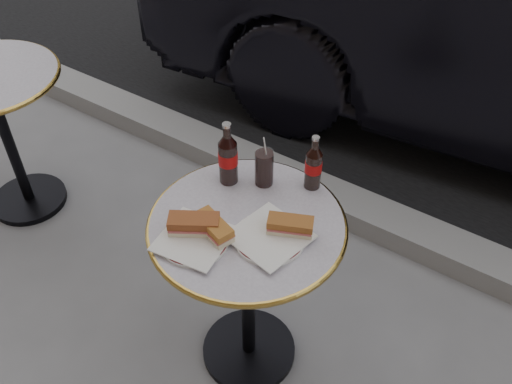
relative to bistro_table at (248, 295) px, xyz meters
The scene contains 12 objects.
ground 0.37m from the bistro_table, ahead, with size 80.00×80.00×0.00m, color slate.
curb 0.95m from the bistro_table, 90.00° to the left, with size 40.00×0.20×0.12m, color gray.
bistro_table is the anchor object (origin of this frame).
bistro_table_second 1.40m from the bistro_table, behind, with size 0.62×0.62×0.73m, color #BAB2C4, non-canonical shape.
plate_left 0.41m from the bistro_table, 119.10° to the right, with size 0.21×0.21×0.01m, color silver.
plate_right 0.38m from the bistro_table, 12.76° to the right, with size 0.22×0.22×0.01m, color white.
sandwich_left_a 0.44m from the bistro_table, 129.29° to the right, with size 0.15×0.07×0.05m, color brown.
sandwich_left_b 0.42m from the bistro_table, 115.53° to the right, with size 0.14×0.06×0.05m, color #AC692B.
sandwich_right 0.42m from the bistro_table, 12.13° to the left, with size 0.14×0.06×0.05m, color #995827.
cola_bottle_left 0.52m from the bistro_table, 141.41° to the left, with size 0.06×0.06×0.23m, color black, non-canonical shape.
cola_bottle_right 0.54m from the bistro_table, 71.93° to the left, with size 0.06×0.06×0.20m, color black, non-canonical shape.
cola_glass 0.47m from the bistro_table, 107.10° to the left, with size 0.06×0.06×0.13m, color black.
Camera 1 is at (0.70, -1.00, 1.99)m, focal length 40.00 mm.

